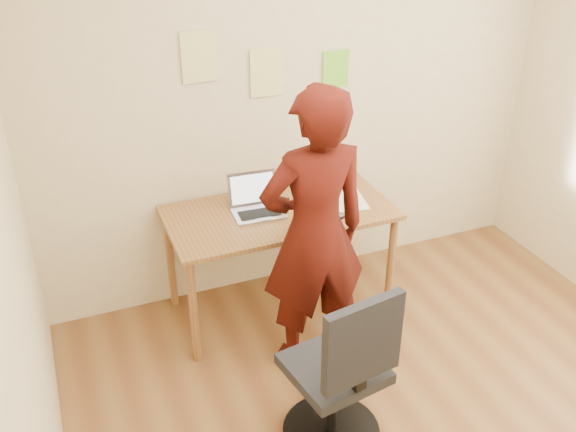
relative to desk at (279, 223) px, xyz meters
name	(u,v)px	position (x,y,z in m)	size (l,w,h in m)	color
room	(465,218)	(0.29, -1.38, 0.70)	(3.58, 3.58, 2.78)	brown
desk	(279,223)	(0.00, 0.00, 0.00)	(1.40, 0.70, 0.74)	#915C32
laptop	(256,204)	(-0.13, 0.05, 0.14)	(0.32, 0.29, 0.22)	#B5B5BD
paper_sheet	(349,200)	(0.46, -0.04, 0.09)	(0.20, 0.29, 0.00)	white
phone	(335,214)	(0.29, -0.18, 0.09)	(0.10, 0.15, 0.01)	black
wall_note_left	(199,57)	(-0.35, 0.36, 0.99)	(0.21, 0.00, 0.30)	#E0DC86
wall_note_mid	(267,72)	(0.06, 0.36, 0.85)	(0.21, 0.00, 0.30)	#E0DC86
wall_note_right	(336,69)	(0.53, 0.36, 0.82)	(0.18, 0.00, 0.24)	#74D530
office_chair	(341,381)	(-0.14, -1.18, -0.23)	(0.51, 0.52, 0.98)	black
person	(314,234)	(0.01, -0.51, 0.20)	(0.62, 0.41, 1.71)	#3E0D08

